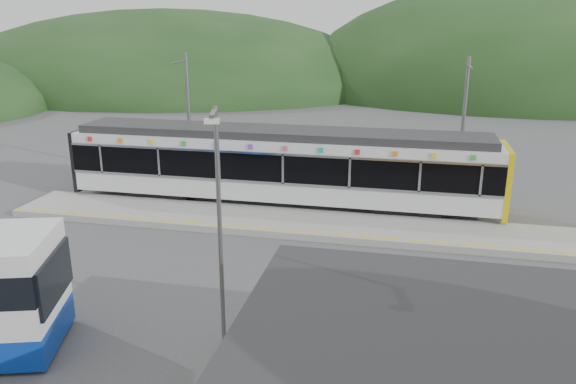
# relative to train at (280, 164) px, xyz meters

# --- Properties ---
(ground) EXTENTS (120.00, 120.00, 0.00)m
(ground) POSITION_rel_train_xyz_m (1.41, -6.00, -2.06)
(ground) COLOR #4C4C4F
(ground) RESTS_ON ground
(hills) EXTENTS (146.00, 149.00, 26.00)m
(hills) POSITION_rel_train_xyz_m (7.60, -0.71, -2.06)
(hills) COLOR #1E3D19
(hills) RESTS_ON ground
(platform) EXTENTS (26.00, 3.20, 0.30)m
(platform) POSITION_rel_train_xyz_m (1.41, -2.70, -1.91)
(platform) COLOR #9E9E99
(platform) RESTS_ON ground
(yellow_line) EXTENTS (26.00, 0.10, 0.01)m
(yellow_line) POSITION_rel_train_xyz_m (1.41, -4.00, -1.76)
(yellow_line) COLOR yellow
(yellow_line) RESTS_ON platform
(train) EXTENTS (20.44, 3.01, 3.74)m
(train) POSITION_rel_train_xyz_m (0.00, 0.00, 0.00)
(train) COLOR black
(train) RESTS_ON ground
(catenary_mast_west) EXTENTS (0.18, 1.80, 7.00)m
(catenary_mast_west) POSITION_rel_train_xyz_m (-5.59, 2.56, 1.58)
(catenary_mast_west) COLOR slate
(catenary_mast_west) RESTS_ON ground
(catenary_mast_east) EXTENTS (0.18, 1.80, 7.00)m
(catenary_mast_east) POSITION_rel_train_xyz_m (8.41, 2.56, 1.58)
(catenary_mast_east) COLOR slate
(catenary_mast_east) RESTS_ON ground
(lamp_post) EXTENTS (0.40, 1.18, 6.61)m
(lamp_post) POSITION_rel_train_xyz_m (1.19, -12.15, 1.86)
(lamp_post) COLOR slate
(lamp_post) RESTS_ON ground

